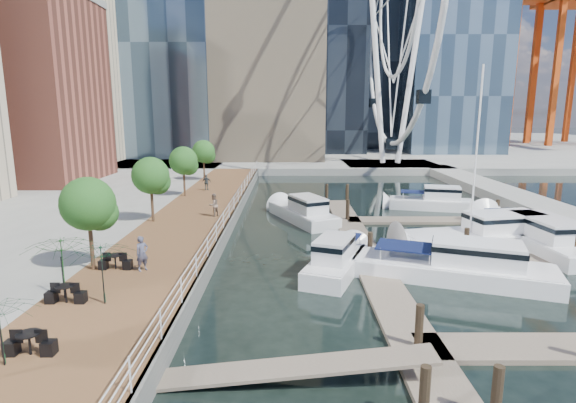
{
  "coord_description": "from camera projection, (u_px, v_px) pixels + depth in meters",
  "views": [
    {
      "loc": [
        -1.77,
        -17.12,
        8.57
      ],
      "look_at": [
        -1.78,
        11.16,
        3.0
      ],
      "focal_mm": 28.0,
      "sensor_mm": 36.0,
      "label": 1
    }
  ],
  "objects": [
    {
      "name": "moored_yachts",
      "position": [
        470.0,
        247.0,
        29.31
      ],
      "size": [
        21.23,
        34.67,
        11.5
      ],
      "color": "white",
      "rests_on": "ground"
    },
    {
      "name": "seawall",
      "position": [
        231.0,
        225.0,
        33.08
      ],
      "size": [
        0.25,
        60.0,
        1.0
      ],
      "primitive_type": "cube",
      "color": "#595954",
      "rests_on": "ground"
    },
    {
      "name": "yacht_foreground",
      "position": [
        449.0,
        279.0,
        23.65
      ],
      "size": [
        11.72,
        6.71,
        2.15
      ],
      "primitive_type": null,
      "rotation": [
        0.0,
        0.0,
        1.23
      ],
      "color": "white",
      "rests_on": "ground"
    },
    {
      "name": "street_trees",
      "position": [
        151.0,
        176.0,
        31.36
      ],
      "size": [
        2.6,
        42.6,
        4.6
      ],
      "color": "#3F2B1C",
      "rests_on": "ground"
    },
    {
      "name": "cafe_tables",
      "position": [
        50.0,
        316.0,
        16.23
      ],
      "size": [
        2.5,
        13.7,
        0.74
      ],
      "color": "black",
      "rests_on": "ground"
    },
    {
      "name": "port_cranes",
      "position": [
        575.0,
        65.0,
        108.44
      ],
      "size": [
        40.0,
        52.0,
        38.0
      ],
      "color": "#D84C14",
      "rests_on": "ground"
    },
    {
      "name": "pedestrian_near",
      "position": [
        142.0,
        253.0,
        21.83
      ],
      "size": [
        0.74,
        0.74,
        1.73
      ],
      "primitive_type": "imported",
      "rotation": [
        0.0,
        0.0,
        0.78
      ],
      "color": "#46475D",
      "rests_on": "boardwalk"
    },
    {
      "name": "railing",
      "position": [
        229.0,
        211.0,
        32.88
      ],
      "size": [
        0.1,
        60.0,
        1.05
      ],
      "primitive_type": null,
      "color": "white",
      "rests_on": "boardwalk"
    },
    {
      "name": "cafe_seating",
      "position": [
        67.0,
        281.0,
        17.24
      ],
      "size": [
        5.28,
        8.26,
        2.62
      ],
      "color": "#0F381C",
      "rests_on": "ground"
    },
    {
      "name": "floating_docks",
      "position": [
        443.0,
        244.0,
        28.15
      ],
      "size": [
        16.0,
        34.0,
        2.6
      ],
      "color": "#6D6051",
      "rests_on": "ground"
    },
    {
      "name": "pier",
      "position": [
        390.0,
        166.0,
        69.38
      ],
      "size": [
        14.0,
        12.0,
        1.0
      ],
      "primitive_type": "cube",
      "color": "gray",
      "rests_on": "ground"
    },
    {
      "name": "ground",
      "position": [
        331.0,
        325.0,
        18.46
      ],
      "size": [
        520.0,
        520.0,
        0.0
      ],
      "primitive_type": "plane",
      "color": "black",
      "rests_on": "ground"
    },
    {
      "name": "boardwalk",
      "position": [
        190.0,
        225.0,
        33.08
      ],
      "size": [
        6.0,
        60.0,
        1.0
      ],
      "primitive_type": "cube",
      "color": "brown",
      "rests_on": "ground"
    },
    {
      "name": "breakwater",
      "position": [
        545.0,
        210.0,
        37.98
      ],
      "size": [
        4.0,
        60.0,
        1.0
      ],
      "primitive_type": "cube",
      "color": "gray",
      "rests_on": "ground"
    },
    {
      "name": "land_far",
      "position": [
        295.0,
        144.0,
        118.43
      ],
      "size": [
        200.0,
        114.0,
        1.0
      ],
      "primitive_type": "cube",
      "color": "gray",
      "rests_on": "ground"
    },
    {
      "name": "pedestrian_mid",
      "position": [
        214.0,
        205.0,
        33.4
      ],
      "size": [
        1.03,
        1.06,
        1.72
      ],
      "primitive_type": "imported",
      "rotation": [
        0.0,
        0.0,
        -2.25
      ],
      "color": "#816959",
      "rests_on": "boardwalk"
    },
    {
      "name": "pedestrian_far",
      "position": [
        207.0,
        182.0,
        44.78
      ],
      "size": [
        0.93,
        0.4,
        1.58
      ],
      "primitive_type": "imported",
      "rotation": [
        0.0,
        0.0,
        3.13
      ],
      "color": "#31393E",
      "rests_on": "boardwalk"
    }
  ]
}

